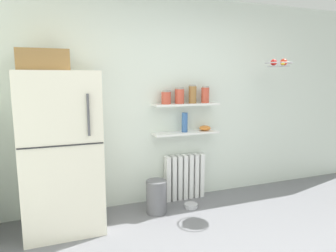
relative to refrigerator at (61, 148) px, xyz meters
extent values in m
cube|color=silver|center=(1.40, 0.39, 0.42)|extent=(7.04, 0.10, 2.60)
cube|color=silver|center=(0.01, 0.00, -0.04)|extent=(0.78, 0.69, 1.67)
cube|color=#262628|center=(0.01, -0.35, 0.09)|extent=(0.76, 0.01, 0.01)
cylinder|color=#4C4C51|center=(0.25, -0.36, 0.37)|extent=(0.02, 0.02, 0.40)
cube|color=olive|center=(-0.11, 0.00, 0.89)|extent=(0.47, 0.48, 0.20)
cube|color=white|center=(1.28, 0.26, -0.58)|extent=(0.06, 0.12, 0.59)
cube|color=white|center=(1.36, 0.26, -0.58)|extent=(0.06, 0.12, 0.59)
cube|color=white|center=(1.44, 0.26, -0.58)|extent=(0.06, 0.12, 0.59)
cube|color=white|center=(1.52, 0.26, -0.58)|extent=(0.06, 0.12, 0.59)
cube|color=white|center=(1.60, 0.26, -0.58)|extent=(0.06, 0.12, 0.59)
cube|color=white|center=(1.68, 0.26, -0.58)|extent=(0.06, 0.12, 0.59)
cube|color=white|center=(1.76, 0.26, -0.58)|extent=(0.06, 0.12, 0.59)
cube|color=white|center=(1.52, 0.23, 0.02)|extent=(0.86, 0.22, 0.02)
cube|color=white|center=(1.52, 0.23, 0.39)|extent=(0.86, 0.22, 0.02)
cylinder|color=#C64C38|center=(1.25, 0.23, 0.47)|extent=(0.12, 0.12, 0.15)
cylinder|color=gray|center=(1.25, 0.23, 0.56)|extent=(0.11, 0.11, 0.02)
cylinder|color=#C64C38|center=(1.43, 0.23, 0.49)|extent=(0.12, 0.12, 0.18)
cylinder|color=gray|center=(1.43, 0.23, 0.59)|extent=(0.11, 0.11, 0.02)
cylinder|color=olive|center=(1.61, 0.23, 0.51)|extent=(0.10, 0.10, 0.22)
cylinder|color=gray|center=(1.61, 0.23, 0.63)|extent=(0.09, 0.09, 0.02)
cylinder|color=#C64C38|center=(1.79, 0.23, 0.50)|extent=(0.10, 0.10, 0.20)
cylinder|color=gray|center=(1.79, 0.23, 0.61)|extent=(0.10, 0.10, 0.02)
cylinder|color=#38609E|center=(1.51, 0.23, 0.16)|extent=(0.08, 0.08, 0.25)
ellipsoid|color=orange|center=(1.80, 0.23, 0.07)|extent=(0.15, 0.15, 0.07)
cylinder|color=slate|center=(1.04, -0.01, -0.68)|extent=(0.25, 0.25, 0.39)
cylinder|color=#B7B7BC|center=(1.48, -0.04, -0.85)|extent=(0.17, 0.17, 0.05)
torus|color=#B2B2B7|center=(2.66, -0.09, 0.91)|extent=(0.35, 0.35, 0.01)
cylinder|color=#A8A8AD|center=(2.66, -0.09, 0.87)|extent=(0.28, 0.28, 0.01)
sphere|color=red|center=(2.73, -0.10, 0.92)|extent=(0.09, 0.09, 0.09)
sphere|color=red|center=(2.57, -0.11, 0.91)|extent=(0.08, 0.08, 0.08)
ellipsoid|color=yellow|center=(2.70, -0.13, 0.90)|extent=(0.16, 0.14, 0.05)
camera|label=1|loc=(-0.03, -3.25, 0.72)|focal=32.13mm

